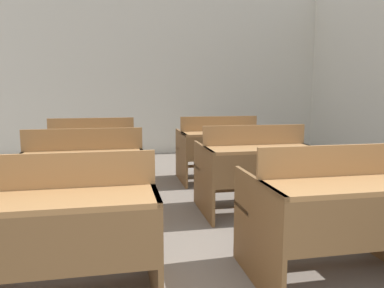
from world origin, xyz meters
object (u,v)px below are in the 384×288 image
bench_third_right (219,148)px  bench_second_left (84,175)px  bench_second_right (254,167)px  bench_front_right (336,211)px  bench_front_left (61,228)px  bench_third_left (92,151)px

bench_third_right → bench_second_left: bearing=-140.2°
bench_second_right → bench_third_right: bearing=89.5°
bench_front_right → bench_third_right: same height
bench_front_left → bench_second_left: 1.37m
bench_third_right → bench_third_left: bearing=179.6°
bench_second_right → bench_third_right: (0.01, 1.36, 0.00)m
bench_second_left → bench_third_left: size_ratio=1.00×
bench_front_left → bench_second_left: same height
bench_front_right → bench_third_right: size_ratio=1.00×
bench_front_right → bench_second_right: size_ratio=1.00×
bench_second_right → bench_front_right: bearing=-89.7°
bench_front_right → bench_third_right: bearing=89.9°
bench_second_left → bench_third_right: size_ratio=1.00×
bench_front_right → bench_third_left: size_ratio=1.00×
bench_front_left → bench_third_right: (1.68, 2.75, 0.00)m
bench_front_right → bench_second_left: bearing=139.8°
bench_second_left → bench_third_left: 1.39m
bench_front_right → bench_third_left: (-1.67, 2.79, 0.00)m
bench_second_right → bench_third_left: bearing=140.5°
bench_second_left → bench_second_right: bearing=0.8°
bench_third_left → bench_third_right: size_ratio=1.00×
bench_front_right → bench_second_left: same height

